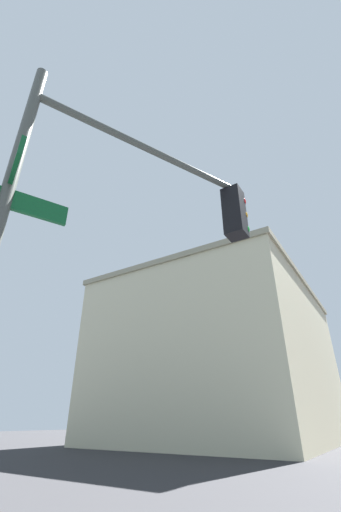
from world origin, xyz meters
TOP-DOWN VIEW (x-y plane):
  - traffic_signal_near at (-6.03, -6.22)m, footprint 1.80×3.38m
  - building_stucco at (-15.49, 17.58)m, footprint 15.28×19.46m

SIDE VIEW (x-z plane):
  - traffic_signal_near at x=-6.03m, z-range 1.05..6.18m
  - building_stucco at x=-15.49m, z-range 0.01..11.74m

